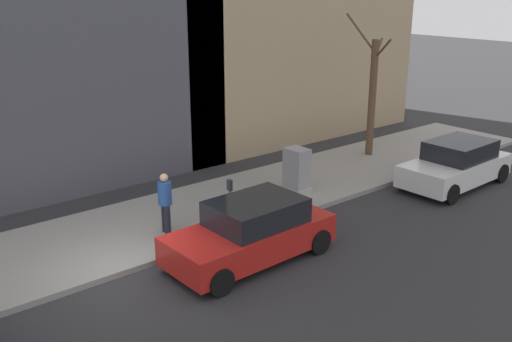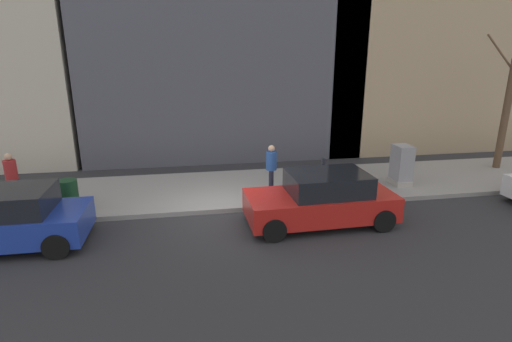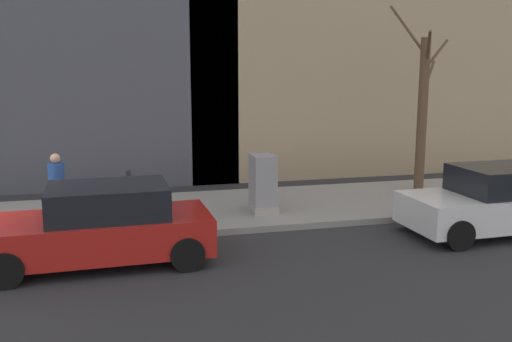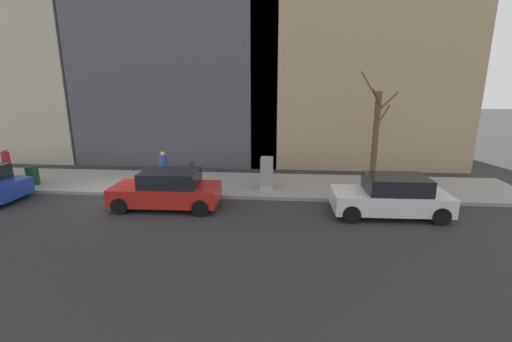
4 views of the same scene
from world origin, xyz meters
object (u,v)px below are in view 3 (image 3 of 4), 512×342
object	(u,v)px
parked_car_white	(500,201)
parking_meter	(129,193)
parked_car_red	(101,226)
pedestrian_near_meter	(57,185)
bare_tree	(422,109)
utility_box	(263,184)

from	to	relation	value
parked_car_white	parking_meter	world-z (taller)	parked_car_white
parked_car_red	pedestrian_near_meter	size ratio (longest dim) A/B	2.56
bare_tree	pedestrian_near_meter	world-z (taller)	bare_tree
parked_car_white	parking_meter	size ratio (longest dim) A/B	3.14
parked_car_white	parked_car_red	size ratio (longest dim) A/B	1.00
parked_car_red	parking_meter	bearing A→B (deg)	-20.81
utility_box	bare_tree	size ratio (longest dim) A/B	0.27
pedestrian_near_meter	parked_car_white	bearing A→B (deg)	86.82
parking_meter	bare_tree	distance (m)	8.72
parked_car_red	parking_meter	distance (m)	1.76
parked_car_red	pedestrian_near_meter	world-z (taller)	pedestrian_near_meter
parked_car_white	pedestrian_near_meter	xyz separation A→B (m)	(2.47, 9.61, 0.35)
parked_car_red	bare_tree	size ratio (longest dim) A/B	0.80
parked_car_white	parked_car_red	distance (m)	8.64
parked_car_red	bare_tree	xyz separation A→B (m)	(3.81, -8.88, 1.77)
pedestrian_near_meter	parking_meter	bearing A→B (deg)	75.96
parking_meter	bare_tree	world-z (taller)	bare_tree
parked_car_red	bare_tree	distance (m)	9.83
parked_car_white	bare_tree	size ratio (longest dim) A/B	0.80
utility_box	pedestrian_near_meter	distance (m)	4.81
utility_box	bare_tree	xyz separation A→B (m)	(1.32, -5.06, 1.66)
parking_meter	parked_car_red	bearing A→B (deg)	160.64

